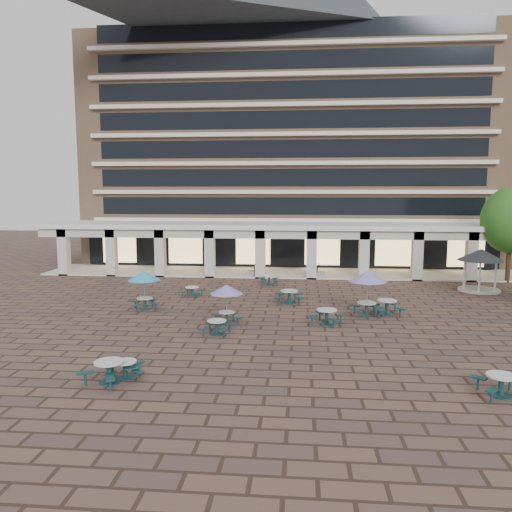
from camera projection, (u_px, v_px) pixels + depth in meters
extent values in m
plane|color=brown|center=(279.00, 315.00, 29.01)|extent=(120.00, 120.00, 0.00)
cube|color=tan|center=(290.00, 155.00, 52.80)|extent=(40.00, 15.00, 22.00)
cube|color=silver|center=(288.00, 220.00, 45.97)|extent=(36.80, 0.50, 0.35)
cube|color=black|center=(288.00, 206.00, 46.03)|extent=(35.20, 0.05, 1.60)
cube|color=silver|center=(288.00, 192.00, 45.64)|extent=(36.80, 0.50, 0.35)
cube|color=black|center=(288.00, 178.00, 45.70)|extent=(35.20, 0.05, 1.60)
cube|color=silver|center=(288.00, 163.00, 45.31)|extent=(36.80, 0.50, 0.35)
cube|color=black|center=(288.00, 149.00, 45.37)|extent=(35.20, 0.05, 1.60)
cube|color=silver|center=(288.00, 134.00, 44.98)|extent=(36.80, 0.50, 0.35)
cube|color=black|center=(289.00, 119.00, 45.04)|extent=(35.20, 0.05, 1.60)
cube|color=silver|center=(289.00, 104.00, 44.64)|extent=(36.80, 0.50, 0.35)
cube|color=black|center=(289.00, 90.00, 44.71)|extent=(35.20, 0.05, 1.60)
cube|color=silver|center=(289.00, 74.00, 44.31)|extent=(36.80, 0.50, 0.35)
cube|color=black|center=(289.00, 59.00, 44.37)|extent=(35.20, 0.05, 1.60)
cube|color=silver|center=(289.00, 43.00, 43.98)|extent=(36.80, 0.50, 0.35)
cube|color=black|center=(289.00, 29.00, 44.04)|extent=(35.20, 0.05, 1.60)
cube|color=white|center=(287.00, 225.00, 43.29)|extent=(42.00, 6.60, 0.40)
cube|color=beige|center=(286.00, 233.00, 40.53)|extent=(42.00, 0.30, 0.90)
cube|color=black|center=(288.00, 249.00, 46.27)|extent=(38.00, 0.15, 3.20)
cube|color=beige|center=(287.00, 272.00, 43.82)|extent=(42.00, 6.00, 0.12)
cube|color=beige|center=(64.00, 252.00, 42.68)|extent=(0.80, 0.80, 4.00)
cube|color=beige|center=(112.00, 252.00, 42.31)|extent=(0.80, 0.80, 4.00)
cube|color=beige|center=(160.00, 253.00, 41.94)|extent=(0.80, 0.80, 4.00)
cube|color=beige|center=(210.00, 253.00, 41.56)|extent=(0.80, 0.80, 4.00)
cube|color=beige|center=(260.00, 254.00, 41.19)|extent=(0.80, 0.80, 4.00)
cube|color=beige|center=(312.00, 255.00, 40.82)|extent=(0.80, 0.80, 4.00)
cube|color=beige|center=(364.00, 255.00, 40.45)|extent=(0.80, 0.80, 4.00)
cube|color=beige|center=(417.00, 256.00, 40.07)|extent=(0.80, 0.80, 4.00)
cube|color=beige|center=(471.00, 256.00, 39.70)|extent=(0.80, 0.80, 4.00)
cube|color=#FFD88C|center=(120.00, 250.00, 47.56)|extent=(3.20, 0.08, 2.40)
cube|color=#FFD88C|center=(186.00, 251.00, 46.99)|extent=(3.20, 0.08, 2.40)
cube|color=#FFD88C|center=(253.00, 251.00, 46.43)|extent=(3.20, 0.08, 2.40)
cube|color=#FFD88C|center=(322.00, 252.00, 45.86)|extent=(3.20, 0.08, 2.40)
cube|color=#FFD88C|center=(393.00, 253.00, 45.30)|extent=(3.20, 0.08, 2.40)
cube|color=#FFD88C|center=(466.00, 254.00, 44.73)|extent=(3.20, 0.08, 2.40)
cylinder|color=#163D44|center=(125.00, 377.00, 19.12)|extent=(0.62, 0.62, 0.04)
cylinder|color=#163D44|center=(125.00, 371.00, 19.09)|extent=(0.16, 0.16, 0.58)
cylinder|color=silver|center=(125.00, 362.00, 19.04)|extent=(0.89, 0.89, 0.04)
cube|color=#163D44|center=(138.00, 363.00, 19.65)|extent=(0.45, 0.55, 0.04)
cylinder|color=#163D44|center=(139.00, 368.00, 19.68)|extent=(0.07, 0.07, 0.37)
cube|color=#163D44|center=(113.00, 365.00, 19.45)|extent=(0.55, 0.45, 0.04)
cylinder|color=#163D44|center=(113.00, 370.00, 19.48)|extent=(0.07, 0.07, 0.37)
cube|color=#163D44|center=(111.00, 374.00, 18.50)|extent=(0.45, 0.55, 0.04)
cylinder|color=#163D44|center=(111.00, 379.00, 18.53)|extent=(0.07, 0.07, 0.37)
cube|color=#163D44|center=(138.00, 372.00, 18.70)|extent=(0.55, 0.45, 0.04)
cylinder|color=#163D44|center=(138.00, 377.00, 18.73)|extent=(0.07, 0.07, 0.37)
cylinder|color=#163D44|center=(110.00, 382.00, 18.66)|extent=(0.77, 0.77, 0.04)
cylinder|color=#163D44|center=(109.00, 373.00, 18.62)|extent=(0.20, 0.20, 0.73)
cylinder|color=silver|center=(109.00, 362.00, 18.56)|extent=(1.10, 1.10, 0.05)
cube|color=#163D44|center=(133.00, 368.00, 18.87)|extent=(0.68, 0.52, 0.05)
cylinder|color=#163D44|center=(133.00, 374.00, 18.90)|extent=(0.09, 0.09, 0.46)
cube|color=#163D44|center=(108.00, 363.00, 19.41)|extent=(0.52, 0.68, 0.05)
cylinder|color=#163D44|center=(109.00, 369.00, 19.44)|extent=(0.09, 0.09, 0.46)
cube|color=#163D44|center=(85.00, 373.00, 18.33)|extent=(0.68, 0.52, 0.05)
cylinder|color=#163D44|center=(85.00, 379.00, 18.36)|extent=(0.09, 0.09, 0.46)
cube|color=#163D44|center=(110.00, 378.00, 17.80)|extent=(0.52, 0.68, 0.05)
cylinder|color=#163D44|center=(111.00, 385.00, 17.83)|extent=(0.09, 0.09, 0.46)
cylinder|color=#163D44|center=(326.00, 324.00, 26.86)|extent=(0.77, 0.77, 0.04)
cylinder|color=#163D44|center=(327.00, 318.00, 26.82)|extent=(0.20, 0.20, 0.72)
cylinder|color=silver|center=(327.00, 310.00, 26.76)|extent=(1.09, 1.09, 0.05)
cube|color=#163D44|center=(341.00, 314.00, 27.07)|extent=(0.67, 0.52, 0.05)
cylinder|color=#163D44|center=(341.00, 319.00, 27.10)|extent=(0.09, 0.09, 0.46)
cube|color=#163D44|center=(320.00, 312.00, 27.61)|extent=(0.52, 0.67, 0.05)
cylinder|color=#163D44|center=(320.00, 316.00, 27.64)|extent=(0.09, 0.09, 0.46)
cube|color=#163D44|center=(312.00, 317.00, 26.54)|extent=(0.67, 0.52, 0.05)
cylinder|color=#163D44|center=(312.00, 321.00, 26.57)|extent=(0.09, 0.09, 0.46)
cube|color=#163D44|center=(334.00, 319.00, 26.00)|extent=(0.52, 0.67, 0.05)
cylinder|color=#163D44|center=(334.00, 324.00, 26.03)|extent=(0.09, 0.09, 0.46)
cylinder|color=#163D44|center=(501.00, 396.00, 17.42)|extent=(0.72, 0.72, 0.04)
cylinder|color=#163D44|center=(501.00, 387.00, 17.37)|extent=(0.18, 0.18, 0.68)
cylinder|color=silver|center=(502.00, 376.00, 17.32)|extent=(1.02, 1.02, 0.05)
cube|color=#163D44|center=(510.00, 378.00, 17.90)|extent=(0.59, 0.61, 0.05)
cylinder|color=#163D44|center=(510.00, 384.00, 17.93)|extent=(0.08, 0.08, 0.43)
cube|color=#163D44|center=(478.00, 378.00, 17.94)|extent=(0.61, 0.59, 0.05)
cylinder|color=#163D44|center=(478.00, 384.00, 17.97)|extent=(0.08, 0.08, 0.43)
cube|color=#163D44|center=(492.00, 390.00, 16.82)|extent=(0.59, 0.61, 0.05)
cylinder|color=#163D44|center=(492.00, 397.00, 16.85)|extent=(0.08, 0.08, 0.43)
cylinder|color=#163D44|center=(145.00, 309.00, 30.28)|extent=(0.67, 0.67, 0.04)
cylinder|color=#163D44|center=(145.00, 304.00, 30.25)|extent=(0.17, 0.17, 0.63)
cylinder|color=silver|center=(145.00, 298.00, 30.20)|extent=(0.96, 0.96, 0.05)
cube|color=#163D44|center=(153.00, 300.00, 30.90)|extent=(0.44, 0.59, 0.05)
cylinder|color=#163D44|center=(153.00, 304.00, 30.92)|extent=(0.08, 0.08, 0.40)
cube|color=#163D44|center=(135.00, 301.00, 30.56)|extent=(0.59, 0.44, 0.05)
cylinder|color=#163D44|center=(135.00, 305.00, 30.59)|extent=(0.08, 0.08, 0.40)
cube|color=#163D44|center=(137.00, 305.00, 29.57)|extent=(0.44, 0.59, 0.05)
cylinder|color=#163D44|center=(137.00, 309.00, 29.60)|extent=(0.08, 0.08, 0.40)
cube|color=#163D44|center=(155.00, 304.00, 29.90)|extent=(0.59, 0.44, 0.05)
cylinder|color=#163D44|center=(155.00, 307.00, 29.93)|extent=(0.08, 0.08, 0.40)
cylinder|color=gray|center=(144.00, 291.00, 30.14)|extent=(0.05, 0.05, 2.30)
cone|color=#2F9FC6|center=(144.00, 276.00, 30.02)|extent=(2.02, 2.02, 0.53)
cylinder|color=#163D44|center=(217.00, 334.00, 24.96)|extent=(0.68, 0.68, 0.04)
cylinder|color=#163D44|center=(217.00, 328.00, 24.93)|extent=(0.17, 0.17, 0.64)
cylinder|color=silver|center=(217.00, 321.00, 24.88)|extent=(0.96, 0.96, 0.05)
cube|color=#163D44|center=(230.00, 324.00, 25.31)|extent=(0.59, 0.54, 0.05)
cylinder|color=#163D44|center=(230.00, 328.00, 25.34)|extent=(0.08, 0.08, 0.41)
cube|color=#163D44|center=(210.00, 323.00, 25.54)|extent=(0.54, 0.59, 0.05)
cylinder|color=#163D44|center=(210.00, 327.00, 25.57)|extent=(0.08, 0.08, 0.41)
cube|color=#163D44|center=(203.00, 328.00, 24.51)|extent=(0.59, 0.54, 0.05)
cylinder|color=#163D44|center=(203.00, 333.00, 24.54)|extent=(0.08, 0.08, 0.41)
cube|color=#163D44|center=(224.00, 330.00, 24.28)|extent=(0.54, 0.59, 0.05)
cylinder|color=#163D44|center=(224.00, 334.00, 24.31)|extent=(0.08, 0.08, 0.41)
cylinder|color=#163D44|center=(227.00, 323.00, 27.03)|extent=(0.61, 0.61, 0.04)
cylinder|color=#163D44|center=(227.00, 318.00, 27.00)|extent=(0.16, 0.16, 0.58)
cylinder|color=silver|center=(227.00, 312.00, 26.95)|extent=(0.88, 0.88, 0.04)
cube|color=#163D44|center=(233.00, 314.00, 27.59)|extent=(0.41, 0.54, 0.04)
cylinder|color=#163D44|center=(233.00, 317.00, 27.61)|extent=(0.07, 0.07, 0.37)
cube|color=#163D44|center=(216.00, 315.00, 27.30)|extent=(0.54, 0.41, 0.04)
cylinder|color=#163D44|center=(216.00, 319.00, 27.33)|extent=(0.07, 0.07, 0.37)
cube|color=#163D44|center=(220.00, 319.00, 26.39)|extent=(0.41, 0.54, 0.04)
cylinder|color=#163D44|center=(220.00, 323.00, 26.41)|extent=(0.07, 0.07, 0.37)
cube|color=#163D44|center=(238.00, 318.00, 26.67)|extent=(0.54, 0.41, 0.04)
cylinder|color=#163D44|center=(238.00, 322.00, 26.70)|extent=(0.07, 0.07, 0.37)
cylinder|color=gray|center=(227.00, 305.00, 26.90)|extent=(0.04, 0.04, 2.10)
cone|color=#8873BF|center=(227.00, 289.00, 26.80)|extent=(1.84, 1.84, 0.48)
cylinder|color=#163D44|center=(387.00, 314.00, 29.08)|extent=(0.79, 0.79, 0.05)
cylinder|color=#163D44|center=(387.00, 308.00, 29.04)|extent=(0.20, 0.20, 0.75)
cylinder|color=silver|center=(387.00, 300.00, 28.98)|extent=(1.13, 1.13, 0.06)
cube|color=#163D44|center=(395.00, 304.00, 29.62)|extent=(0.65, 0.67, 0.06)
cylinder|color=#163D44|center=(395.00, 308.00, 29.65)|extent=(0.09, 0.09, 0.47)
cube|color=#163D44|center=(374.00, 303.00, 29.66)|extent=(0.67, 0.65, 0.06)
cylinder|color=#163D44|center=(374.00, 308.00, 29.69)|extent=(0.09, 0.09, 0.47)
cube|color=#163D44|center=(378.00, 308.00, 28.42)|extent=(0.65, 0.67, 0.06)
cylinder|color=#163D44|center=(378.00, 313.00, 28.46)|extent=(0.09, 0.09, 0.47)
cube|color=#163D44|center=(400.00, 308.00, 28.38)|extent=(0.67, 0.65, 0.06)
cylinder|color=#163D44|center=(400.00, 313.00, 28.42)|extent=(0.09, 0.09, 0.47)
cylinder|color=#163D44|center=(192.00, 297.00, 33.93)|extent=(0.64, 0.64, 0.04)
cylinder|color=#163D44|center=(192.00, 292.00, 33.89)|extent=(0.17, 0.17, 0.61)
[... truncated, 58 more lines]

